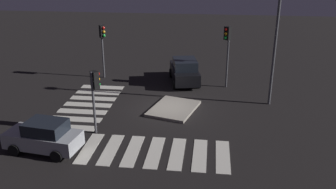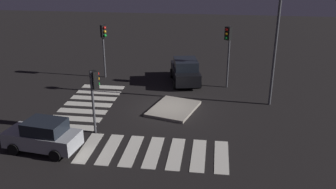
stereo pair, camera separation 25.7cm
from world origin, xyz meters
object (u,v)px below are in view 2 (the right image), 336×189
object	(u,v)px
car_black	(185,71)
traffic_light_south	(104,38)
street_lamp	(279,17)
traffic_light_east	(94,87)
car_silver	(43,136)
traffic_island	(174,109)
traffic_light_west	(228,42)

from	to	relation	value
car_black	traffic_light_south	distance (m)	6.92
car_black	street_lamp	size ratio (longest dim) A/B	0.54
car_black	traffic_light_east	bearing A→B (deg)	143.44
car_silver	street_lamp	xyz separation A→B (m)	(-7.78, 12.28, 4.99)
car_silver	car_black	bearing A→B (deg)	-110.88
traffic_island	traffic_light_west	xyz separation A→B (m)	(-4.69, 3.39, 3.41)
traffic_light_west	street_lamp	distance (m)	4.72
car_silver	traffic_light_east	world-z (taller)	traffic_light_east
traffic_light_south	traffic_light_east	size ratio (longest dim) A/B	1.19
car_black	traffic_light_east	xyz separation A→B (m)	(9.10, -4.19, 1.79)
street_lamp	traffic_light_south	bearing A→B (deg)	-108.08
traffic_light_south	street_lamp	bearing A→B (deg)	26.21
street_lamp	traffic_light_east	bearing A→B (deg)	-62.10
car_silver	traffic_light_east	bearing A→B (deg)	-123.27
car_black	traffic_light_south	world-z (taller)	traffic_light_south
traffic_light_east	street_lamp	size ratio (longest dim) A/B	0.42
car_black	traffic_light_south	xyz separation A→B (m)	(-0.39, -6.51, 2.31)
traffic_light_east	car_silver	bearing A→B (deg)	-177.82
traffic_light_west	traffic_light_east	xyz separation A→B (m)	(8.34, -7.33, -0.77)
car_silver	car_black	distance (m)	13.07
car_black	traffic_light_south	size ratio (longest dim) A/B	1.09
traffic_island	car_silver	world-z (taller)	car_silver
traffic_island	traffic_light_west	bearing A→B (deg)	144.15
traffic_island	traffic_light_east	world-z (taller)	traffic_light_east
traffic_light_east	street_lamp	xyz separation A→B (m)	(-5.40, 10.21, 3.08)
traffic_light_east	traffic_light_west	bearing A→B (deg)	1.89
traffic_light_west	traffic_light_east	bearing A→B (deg)	-1.65
traffic_light_south	traffic_light_east	world-z (taller)	traffic_light_south
car_black	traffic_light_west	distance (m)	4.11
traffic_light_south	street_lamp	size ratio (longest dim) A/B	0.50
car_silver	traffic_island	bearing A→B (deg)	-127.16
traffic_light_west	car_silver	bearing A→B (deg)	-1.58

